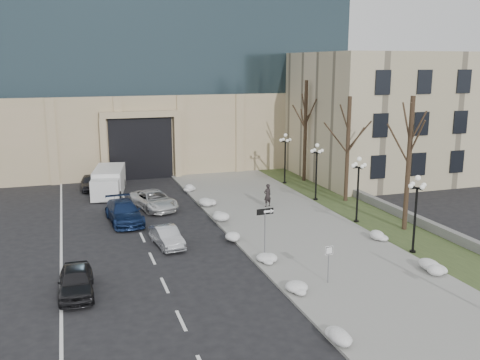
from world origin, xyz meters
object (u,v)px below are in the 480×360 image
object	(u,v)px
car_d	(154,200)
car_e	(90,182)
keep_sign	(329,257)
car_a	(76,281)
lamppost_c	(317,164)
car_c	(124,212)
pedestrian	(268,195)
lamppost_a	(416,204)
one_way_sign	(268,217)
car_b	(167,237)
lamppost_b	(358,181)
box_truck	(109,182)
lamppost_d	(285,152)

from	to	relation	value
car_d	car_e	world-z (taller)	car_d
car_d	keep_sign	world-z (taller)	keep_sign
car_a	lamppost_c	distance (m)	23.06
car_c	lamppost_c	bearing A→B (deg)	0.23
pedestrian	lamppost_a	distance (m)	13.16
car_c	lamppost_a	xyz separation A→B (m)	(15.52, -11.74, 2.31)
lamppost_a	one_way_sign	bearing A→B (deg)	165.03
car_b	lamppost_b	size ratio (longest dim) A/B	0.78
car_a	car_d	bearing A→B (deg)	68.84
car_a	car_d	world-z (taller)	car_d
car_a	lamppost_c	xyz separation A→B (m)	(19.07, 12.76, 2.38)
car_d	box_truck	bearing A→B (deg)	100.65
car_a	lamppost_b	size ratio (longest dim) A/B	0.86
car_e	lamppost_d	distance (m)	17.81
car_b	car_d	distance (m)	8.81
car_d	lamppost_d	distance (m)	14.05
car_a	car_c	world-z (taller)	car_c
car_a	lamppost_b	world-z (taller)	lamppost_b
pedestrian	box_truck	distance (m)	14.23
lamppost_c	lamppost_a	bearing A→B (deg)	-90.00
one_way_sign	lamppost_b	distance (m)	9.40
car_c	pedestrian	bearing A→B (deg)	-2.08
lamppost_b	lamppost_c	size ratio (longest dim) A/B	1.00
lamppost_b	car_b	bearing A→B (deg)	-177.33
lamppost_d	car_b	bearing A→B (deg)	-134.88
lamppost_d	car_e	bearing A→B (deg)	168.85
car_e	lamppost_c	xyz separation A→B (m)	(17.31, -9.91, 2.42)
lamppost_c	lamppost_d	xyz separation A→B (m)	(0.00, 6.50, 0.00)
keep_sign	lamppost_d	bearing A→B (deg)	72.21
car_e	pedestrian	world-z (taller)	pedestrian
car_e	keep_sign	distance (m)	27.50
car_d	lamppost_d	xyz separation A→B (m)	(12.97, 4.85, 2.36)
car_a	pedestrian	world-z (taller)	pedestrian
car_b	lamppost_d	distance (m)	19.40
pedestrian	lamppost_d	bearing A→B (deg)	-138.22
car_d	car_b	bearing A→B (deg)	-108.21
lamppost_a	keep_sign	bearing A→B (deg)	-159.93
car_e	lamppost_c	size ratio (longest dim) A/B	0.81
car_c	car_d	size ratio (longest dim) A/B	1.02
car_b	lamppost_a	size ratio (longest dim) A/B	0.78
car_c	lamppost_d	distance (m)	17.51
pedestrian	box_truck	size ratio (longest dim) A/B	0.26
lamppost_b	lamppost_d	distance (m)	13.00
car_d	car_e	size ratio (longest dim) A/B	1.33
one_way_sign	lamppost_c	world-z (taller)	lamppost_c
box_truck	keep_sign	bearing A→B (deg)	-58.43
car_b	car_a	bearing A→B (deg)	-141.37
pedestrian	car_c	bearing A→B (deg)	-14.15
box_truck	car_b	bearing A→B (deg)	-70.85
car_a	box_truck	distance (m)	20.83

